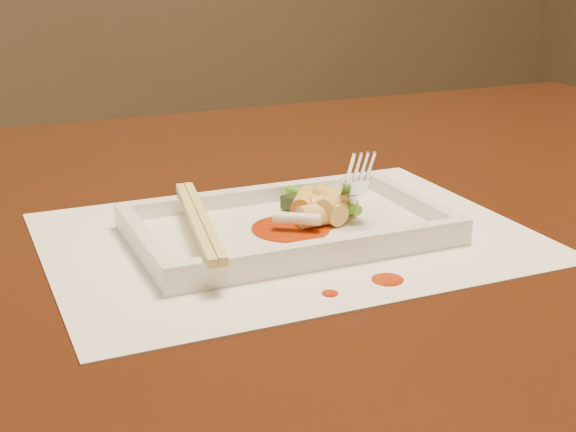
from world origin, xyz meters
name	(u,v)px	position (x,y,z in m)	size (l,w,h in m)	color
table	(303,295)	(0.00, 0.00, 0.65)	(1.40, 0.90, 0.75)	black
placemat	(288,237)	(-0.06, -0.09, 0.75)	(0.40, 0.30, 0.00)	white
sauce_splatter_a	(388,280)	(-0.03, -0.21, 0.75)	(0.02, 0.02, 0.00)	#992504
sauce_splatter_b	(330,293)	(-0.08, -0.21, 0.75)	(0.01, 0.01, 0.00)	#992504
plate_base	(288,232)	(-0.06, -0.09, 0.76)	(0.26, 0.16, 0.01)	white
plate_rim_far	(256,195)	(-0.06, -0.02, 0.77)	(0.26, 0.01, 0.01)	white
plate_rim_near	(327,249)	(-0.06, -0.16, 0.77)	(0.26, 0.01, 0.01)	white
plate_rim_left	(143,240)	(-0.18, -0.09, 0.77)	(0.01, 0.14, 0.01)	white
plate_rim_right	(414,201)	(0.07, -0.09, 0.77)	(0.01, 0.14, 0.01)	white
veg_piece	(306,200)	(-0.02, -0.05, 0.77)	(0.04, 0.03, 0.01)	black
scallion_white	(297,218)	(-0.05, -0.10, 0.77)	(0.01, 0.01, 0.04)	#EAEACC
scallion_green	(322,200)	(-0.01, -0.07, 0.77)	(0.01, 0.01, 0.09)	#409618
chopstick_a	(194,220)	(-0.14, -0.09, 0.78)	(0.01, 0.19, 0.01)	#DACC6D
chopstick_b	(204,219)	(-0.13, -0.09, 0.78)	(0.01, 0.19, 0.01)	#DACC6D
fork	(353,130)	(0.01, -0.07, 0.83)	(0.09, 0.10, 0.14)	silver
sauce_blob_0	(291,228)	(-0.06, -0.10, 0.76)	(0.07, 0.07, 0.00)	#992504
rice_cake_0	(304,201)	(-0.03, -0.06, 0.77)	(0.02, 0.02, 0.04)	#F1D770
rice_cake_1	(322,214)	(-0.03, -0.10, 0.77)	(0.02, 0.02, 0.04)	#F1D770
rice_cake_2	(331,199)	(-0.01, -0.08, 0.78)	(0.02, 0.02, 0.04)	#F1D770
rice_cake_3	(333,205)	(-0.01, -0.08, 0.77)	(0.02, 0.02, 0.04)	#F1D770
rice_cake_4	(327,207)	(-0.02, -0.08, 0.77)	(0.02, 0.02, 0.05)	#F1D770
rice_cake_5	(336,202)	(-0.01, -0.09, 0.78)	(0.02, 0.02, 0.04)	#F1D770
rice_cake_6	(321,208)	(-0.02, -0.08, 0.77)	(0.02, 0.02, 0.05)	#F1D770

